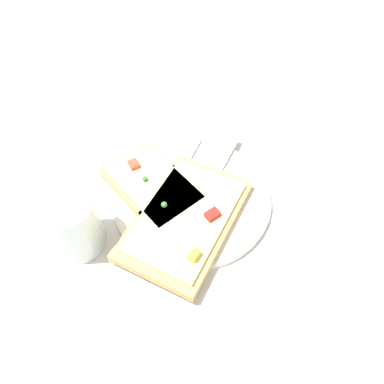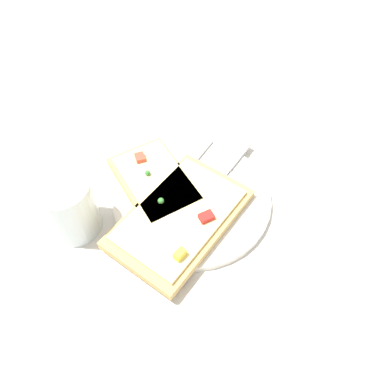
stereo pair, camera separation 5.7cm
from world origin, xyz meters
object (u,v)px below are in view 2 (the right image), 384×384
at_px(plate, 192,198).
at_px(fork, 177,179).
at_px(drinking_glass, 70,208).
at_px(pizza_slice_corner, 156,182).
at_px(knife, 222,172).
at_px(pizza_slice_main, 180,217).

height_order(plate, fork, fork).
distance_m(plate, fork, 0.04).
bearing_deg(drinking_glass, fork, -19.83).
relative_size(fork, drinking_glass, 2.08).
bearing_deg(pizza_slice_corner, plate, -140.51).
bearing_deg(knife, plate, -12.51).
relative_size(knife, drinking_glass, 2.09).
relative_size(fork, pizza_slice_main, 0.89).
height_order(plate, knife, knife).
relative_size(knife, pizza_slice_main, 0.90).
xyz_separation_m(plate, pizza_slice_corner, (-0.02, 0.06, 0.02)).
relative_size(fork, knife, 0.99).
distance_m(pizza_slice_main, drinking_glass, 0.16).
bearing_deg(plate, drinking_glass, 147.67).
bearing_deg(fork, pizza_slice_main, 36.74).
relative_size(knife, pizza_slice_corner, 1.07).
xyz_separation_m(pizza_slice_corner, drinking_glass, (-0.13, 0.04, 0.03)).
height_order(plate, pizza_slice_corner, pizza_slice_corner).
distance_m(fork, drinking_glass, 0.17).
height_order(pizza_slice_corner, drinking_glass, drinking_glass).
distance_m(pizza_slice_corner, drinking_glass, 0.14).
xyz_separation_m(knife, pizza_slice_main, (-0.11, -0.01, 0.01)).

